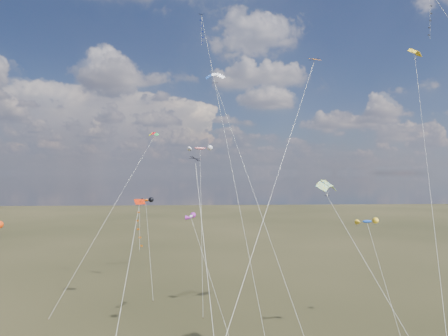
{
  "coord_description": "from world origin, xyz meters",
  "views": [
    {
      "loc": [
        -2.93,
        -30.51,
        18.36
      ],
      "look_at": [
        0.0,
        18.0,
        19.0
      ],
      "focal_mm": 32.0,
      "sensor_mm": 36.0,
      "label": 1
    }
  ],
  "objects": [
    {
      "name": "novelty_white_purple",
      "position": [
        -4.0,
        19.34,
        12.93
      ],
      "size": [
        5.25,
        9.39,
        13.4
      ],
      "color": "silver",
      "rests_on": "ground"
    },
    {
      "name": "diamond_black_mid",
      "position": [
        -2.67,
        -1.41,
        13.7
      ],
      "size": [
        2.67,
        12.34,
        19.74
      ],
      "color": "black",
      "rests_on": "ground"
    },
    {
      "name": "novelty_redwhite_stripe",
      "position": [
        -2.91,
        40.48,
        22.74
      ],
      "size": [
        4.16,
        21.41,
        23.37
      ],
      "color": "red",
      "rests_on": "ground"
    },
    {
      "name": "novelty_orange_black",
      "position": [
        -12.12,
        37.93,
        13.71
      ],
      "size": [
        3.89,
        11.75,
        14.29
      ],
      "color": "#BE480D",
      "rests_on": "ground"
    },
    {
      "name": "novelty_blue_yellow",
      "position": [
        15.82,
        13.18,
        12.88
      ],
      "size": [
        2.33,
        8.28,
        13.36
      ],
      "color": "#0F3DAC",
      "rests_on": "ground"
    },
    {
      "name": "diamond_red_low",
      "position": [
        -8.48,
        5.76,
        13.01
      ],
      "size": [
        1.72,
        12.57,
        15.98
      ],
      "color": "#B51E05",
      "rests_on": "ground"
    },
    {
      "name": "diamond_black_high",
      "position": [
        21.82,
        8.4,
        32.77
      ],
      "size": [
        5.97,
        23.4,
        38.04
      ],
      "color": "black",
      "rests_on": "ground"
    },
    {
      "name": "diamond_orange_center",
      "position": [
        3.89,
        0.55,
        20.46
      ],
      "size": [
        14.31,
        21.52,
        29.44
      ],
      "color": "orange",
      "rests_on": "ground"
    },
    {
      "name": "parafoil_yellow",
      "position": [
        21.87,
        13.87,
        32.38
      ],
      "size": [
        9.03,
        20.19,
        33.21
      ],
      "color": "yellow",
      "rests_on": "ground"
    },
    {
      "name": "parafoil_striped",
      "position": [
        8.85,
        5.81,
        17.38
      ],
      "size": [
        8.18,
        11.19,
        18.11
      ],
      "color": "yellow",
      "rests_on": "ground"
    },
    {
      "name": "diamond_navy_tall",
      "position": [
        -2.15,
        25.37,
        35.83
      ],
      "size": [
        6.99,
        22.06,
        41.66
      ],
      "color": "#0B1C46",
      "rests_on": "ground"
    },
    {
      "name": "parafoil_blue_white",
      "position": [
        -1.02,
        18.83,
        30.49
      ],
      "size": [
        9.72,
        18.41,
        31.29
      ],
      "color": "blue",
      "rests_on": "ground"
    },
    {
      "name": "parafoil_tricolor",
      "position": [
        -10.76,
        35.68,
        24.65
      ],
      "size": [
        12.34,
        15.78,
        25.43
      ],
      "color": "#FAF616",
      "rests_on": "ground"
    }
  ]
}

